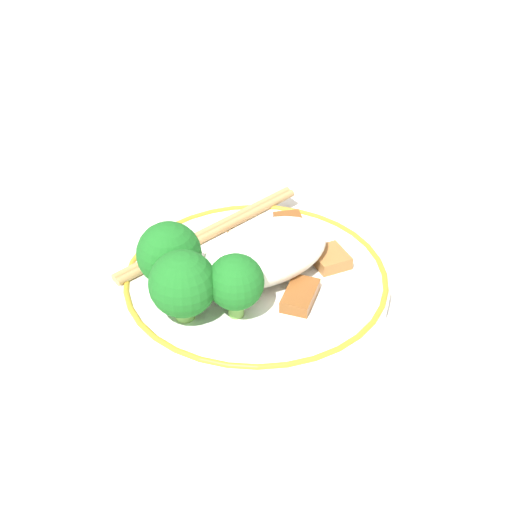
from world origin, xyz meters
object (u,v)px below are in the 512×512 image
(broccoli_back_center, at_px, (183,284))
(broccoli_back_right, at_px, (236,283))
(plate, at_px, (256,280))
(chopsticks, at_px, (213,231))
(broccoli_back_left, at_px, (169,254))

(broccoli_back_center, distance_m, broccoli_back_right, 0.04)
(plate, height_order, chopsticks, chopsticks)
(broccoli_back_center, bearing_deg, chopsticks, 47.52)
(broccoli_back_left, bearing_deg, broccoli_back_center, -103.95)
(broccoli_back_center, bearing_deg, broccoli_back_right, -29.92)
(broccoli_back_left, bearing_deg, chopsticks, 34.25)
(broccoli_back_center, height_order, broccoli_back_right, broccoli_back_center)
(broccoli_back_left, height_order, chopsticks, broccoli_back_left)
(broccoli_back_center, relative_size, broccoli_back_right, 1.09)
(broccoli_back_center, bearing_deg, plate, 9.43)
(broccoli_back_right, bearing_deg, broccoli_back_left, 112.96)
(plate, distance_m, chopsticks, 0.07)
(broccoli_back_left, distance_m, broccoli_back_right, 0.06)
(broccoli_back_right, height_order, chopsticks, broccoli_back_right)
(broccoli_back_left, relative_size, chopsticks, 0.29)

